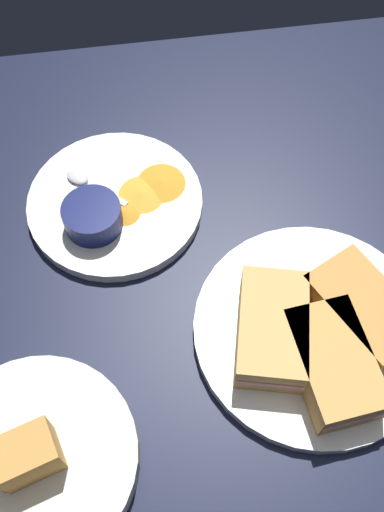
% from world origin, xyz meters
% --- Properties ---
extents(ground_plane, '(1.10, 1.10, 0.03)m').
position_xyz_m(ground_plane, '(0.00, 0.00, -0.01)').
color(ground_plane, black).
extents(plate_sandwich_main, '(0.28, 0.28, 0.02)m').
position_xyz_m(plate_sandwich_main, '(0.01, -0.10, 0.01)').
color(plate_sandwich_main, white).
rests_on(plate_sandwich_main, ground_plane).
extents(sandwich_half_near, '(0.15, 0.11, 0.05)m').
position_xyz_m(sandwich_half_near, '(0.01, -0.04, 0.04)').
color(sandwich_half_near, tan).
rests_on(sandwich_half_near, plate_sandwich_main).
extents(sandwich_half_far, '(0.14, 0.09, 0.05)m').
position_xyz_m(sandwich_half_far, '(-0.04, -0.10, 0.04)').
color(sandwich_half_far, tan).
rests_on(sandwich_half_far, plate_sandwich_main).
extents(sandwich_half_extra, '(0.15, 0.12, 0.05)m').
position_xyz_m(sandwich_half_extra, '(0.02, -0.15, 0.04)').
color(sandwich_half_extra, '#C68C42').
rests_on(sandwich_half_extra, plate_sandwich_main).
extents(ramekin_dark_sauce, '(0.07, 0.07, 0.04)m').
position_xyz_m(ramekin_dark_sauce, '(0.01, -0.16, 0.04)').
color(ramekin_dark_sauce, navy).
rests_on(ramekin_dark_sauce, plate_sandwich_main).
extents(spoon_by_dark_ramekin, '(0.06, 0.10, 0.01)m').
position_xyz_m(spoon_by_dark_ramekin, '(0.03, -0.11, 0.02)').
color(spoon_by_dark_ramekin, silver).
rests_on(spoon_by_dark_ramekin, plate_sandwich_main).
extents(plate_chips_companion, '(0.23, 0.23, 0.02)m').
position_xyz_m(plate_chips_companion, '(0.23, 0.12, 0.01)').
color(plate_chips_companion, white).
rests_on(plate_chips_companion, ground_plane).
extents(ramekin_light_gravy, '(0.08, 0.08, 0.04)m').
position_xyz_m(ramekin_light_gravy, '(0.20, 0.15, 0.04)').
color(ramekin_light_gravy, '#0C144C').
rests_on(ramekin_light_gravy, plate_chips_companion).
extents(spoon_by_gravy_ramekin, '(0.08, 0.08, 0.01)m').
position_xyz_m(spoon_by_gravy_ramekin, '(0.27, 0.15, 0.02)').
color(spoon_by_gravy_ramekin, silver).
rests_on(spoon_by_gravy_ramekin, plate_chips_companion).
extents(plantain_chip_scatter, '(0.10, 0.12, 0.01)m').
position_xyz_m(plantain_chip_scatter, '(0.24, 0.07, 0.02)').
color(plantain_chip_scatter, orange).
rests_on(plantain_chip_scatter, plate_chips_companion).
extents(bread_basket_rear, '(0.22, 0.22, 0.08)m').
position_xyz_m(bread_basket_rear, '(-0.09, 0.23, 0.02)').
color(bread_basket_rear, silver).
rests_on(bread_basket_rear, ground_plane).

